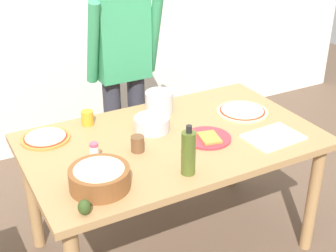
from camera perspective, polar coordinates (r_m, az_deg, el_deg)
name	(u,v)px	position (r m, az deg, el deg)	size (l,w,h in m)	color
ground	(172,245)	(3.03, 0.46, -14.14)	(8.00, 8.00, 0.00)	brown
dining_table	(172,152)	(2.64, 0.52, -3.16)	(1.60, 0.96, 0.76)	#A37A4C
person_cook	(123,64)	(3.16, -5.47, 7.39)	(0.49, 0.25, 1.62)	#2D2D38
pizza_raw_on_board	(242,111)	(2.91, 8.93, 1.77)	(0.31, 0.31, 0.02)	beige
pizza_cooked_on_tray	(46,138)	(2.66, -14.52, -1.38)	(0.27, 0.27, 0.02)	#C67A33
plate_with_slice	(208,138)	(2.59, 4.80, -1.43)	(0.26, 0.26, 0.02)	red
popcorn_bowl	(99,176)	(2.18, -8.25, -5.99)	(0.28, 0.28, 0.11)	brown
mixing_bowl_steel	(152,124)	(2.66, -1.94, 0.29)	(0.20, 0.20, 0.08)	#B7B7BC
olive_oil_bottle	(188,153)	(2.23, 2.48, -3.22)	(0.07, 0.07, 0.26)	#47561E
steel_pot	(159,101)	(2.87, -1.06, 2.97)	(0.17, 0.17, 0.13)	#B7B7BC
cup_orange	(87,118)	(2.76, -9.68, 0.97)	(0.07, 0.07, 0.09)	orange
cup_small_brown	(138,144)	(2.45, -3.69, -2.16)	(0.07, 0.07, 0.09)	brown
salt_shaker	(94,153)	(2.38, -8.84, -3.18)	(0.04, 0.04, 0.11)	white
cutting_board_white	(273,137)	(2.66, 12.55, -1.29)	(0.30, 0.22, 0.01)	white
avocado	(84,207)	(2.04, -10.03, -9.59)	(0.06, 0.06, 0.07)	#2D4219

